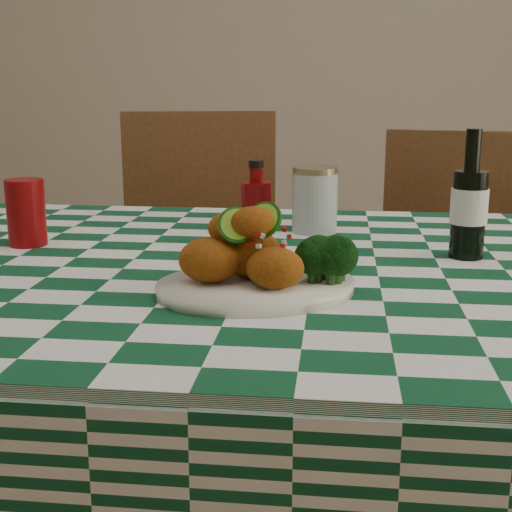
# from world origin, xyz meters

# --- Properties ---
(dining_table) EXTENTS (1.66, 1.06, 0.79)m
(dining_table) POSITION_xyz_m (0.00, 0.00, 0.39)
(dining_table) COLOR #0F4527
(dining_table) RESTS_ON ground
(plate) EXTENTS (0.35, 0.31, 0.02)m
(plate) POSITION_xyz_m (0.03, -0.18, 0.80)
(plate) COLOR white
(plate) RESTS_ON dining_table
(fried_chicken_pile) EXTENTS (0.17, 0.12, 0.11)m
(fried_chicken_pile) POSITION_xyz_m (0.02, -0.18, 0.86)
(fried_chicken_pile) COLOR #924D0E
(fried_chicken_pile) RESTS_ON plate
(broccoli_side) EXTENTS (0.09, 0.09, 0.06)m
(broccoli_side) POSITION_xyz_m (0.12, -0.17, 0.84)
(broccoli_side) COLOR black
(broccoli_side) RESTS_ON plate
(red_tumbler) EXTENTS (0.08, 0.08, 0.12)m
(red_tumbler) POSITION_xyz_m (-0.43, 0.08, 0.85)
(red_tumbler) COLOR maroon
(red_tumbler) RESTS_ON dining_table
(ketchup_bottle) EXTENTS (0.08, 0.08, 0.14)m
(ketchup_bottle) POSITION_xyz_m (-0.03, 0.33, 0.85)
(ketchup_bottle) COLOR #6F0507
(ketchup_bottle) RESTS_ON dining_table
(mason_jar) EXTENTS (0.12, 0.12, 0.13)m
(mason_jar) POSITION_xyz_m (0.09, 0.26, 0.85)
(mason_jar) COLOR #B2BCBA
(mason_jar) RESTS_ON dining_table
(beer_bottle) EXTENTS (0.08, 0.08, 0.22)m
(beer_bottle) POSITION_xyz_m (0.36, 0.08, 0.90)
(beer_bottle) COLOR black
(beer_bottle) RESTS_ON dining_table
(wooden_chair_left) EXTENTS (0.54, 0.56, 1.00)m
(wooden_chair_left) POSITION_xyz_m (-0.23, 0.76, 0.50)
(wooden_chair_left) COLOR #472814
(wooden_chair_left) RESTS_ON ground
(wooden_chair_right) EXTENTS (0.51, 0.53, 0.95)m
(wooden_chair_right) POSITION_xyz_m (0.45, 0.67, 0.48)
(wooden_chair_right) COLOR #472814
(wooden_chair_right) RESTS_ON ground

